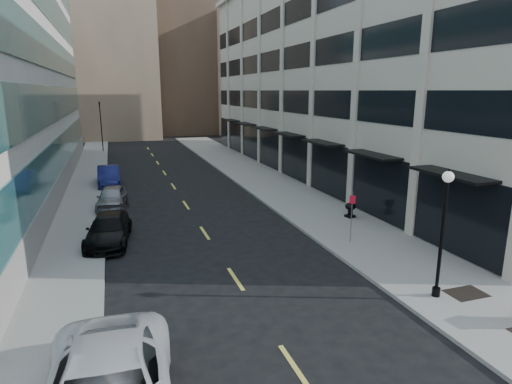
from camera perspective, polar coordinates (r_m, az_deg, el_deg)
sidewalk_right at (r=30.69m, az=4.62°, el=-0.46°), size 5.00×80.00×0.15m
sidewalk_left at (r=28.42m, az=-22.37°, el=-2.57°), size 3.00×80.00×0.15m
building_right at (r=40.42m, az=13.64°, el=15.29°), size 15.30×46.50×18.25m
skyline_tan_near at (r=75.67m, az=-19.18°, el=17.69°), size 14.00×18.00×28.00m
skyline_brown at (r=80.89m, az=-10.28°, el=20.00°), size 12.00×16.00×34.00m
skyline_tan_far at (r=86.00m, az=-25.87°, el=14.50°), size 12.00×14.00×22.00m
skyline_stone at (r=76.73m, az=-1.69°, el=15.32°), size 10.00×14.00×20.00m
grate_far at (r=17.84m, az=26.22°, el=-12.01°), size 1.40×1.00×0.01m
road_centerline at (r=25.83m, az=-8.23°, el=-3.37°), size 0.15×68.20×0.01m
traffic_signal at (r=55.41m, az=-20.15°, el=10.85°), size 0.66×0.66×6.98m
car_black_pickup at (r=22.41m, az=-19.05°, el=-4.76°), size 2.55×5.01×1.39m
car_silver_sedan at (r=28.90m, az=-18.65°, el=-0.69°), size 2.21×4.39×1.43m
car_blue_sedan at (r=35.99m, az=-19.04°, el=2.05°), size 1.68×4.70×1.54m
lamppost at (r=16.23m, az=23.70°, el=-3.81°), size 0.39×0.39×4.70m
sign_post at (r=21.11m, az=12.66°, el=-2.41°), size 0.29×0.12×2.52m
urn_planter at (r=25.58m, az=12.47°, el=-2.15°), size 0.63×0.63×0.88m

